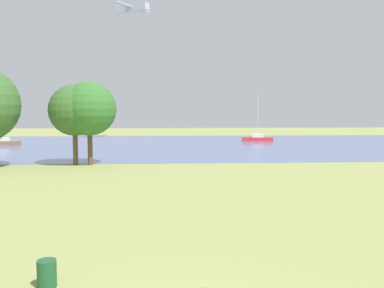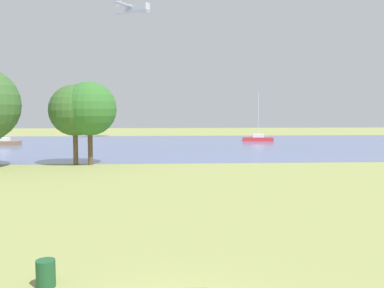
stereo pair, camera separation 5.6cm
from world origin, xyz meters
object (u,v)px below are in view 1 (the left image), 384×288
object	(u,v)px
sailboat_red	(257,138)
light_aircraft	(131,8)
sailboat_brown	(2,142)
litter_bin	(47,274)
tree_west_near	(89,109)
tree_mid_shore	(75,110)

from	to	relation	value
sailboat_red	light_aircraft	size ratio (longest dim) A/B	1.01
sailboat_brown	litter_bin	bearing A→B (deg)	-67.69
tree_west_near	light_aircraft	distance (m)	34.56
sailboat_brown	tree_west_near	xyz separation A→B (m)	(16.27, -21.64, 4.70)
litter_bin	sailboat_brown	distance (m)	52.39
sailboat_brown	light_aircraft	world-z (taller)	light_aircraft
tree_west_near	light_aircraft	xyz separation A→B (m)	(1.32, 30.55, 16.10)
sailboat_brown	sailboat_red	size ratio (longest dim) A/B	0.91
litter_bin	sailboat_brown	xyz separation A→B (m)	(-19.89, 48.46, 0.06)
sailboat_red	tree_west_near	size ratio (longest dim) A/B	1.01
sailboat_brown	sailboat_red	world-z (taller)	sailboat_red
tree_mid_shore	tree_west_near	distance (m)	1.36
tree_mid_shore	light_aircraft	distance (m)	34.66
sailboat_red	light_aircraft	xyz separation A→B (m)	(-20.12, 3.49, 20.80)
litter_bin	tree_west_near	bearing A→B (deg)	97.68
sailboat_brown	tree_mid_shore	size ratio (longest dim) A/B	0.95
litter_bin	sailboat_red	world-z (taller)	sailboat_red
sailboat_brown	light_aircraft	bearing A→B (deg)	26.87
litter_bin	tree_west_near	world-z (taller)	tree_west_near
sailboat_red	tree_west_near	xyz separation A→B (m)	(-21.44, -27.06, 4.69)
tree_mid_shore	light_aircraft	world-z (taller)	light_aircraft
sailboat_red	tree_west_near	bearing A→B (deg)	-128.39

